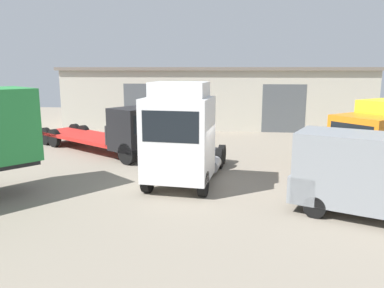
{
  "coord_description": "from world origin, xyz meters",
  "views": [
    {
      "loc": [
        1.56,
        -14.43,
        4.72
      ],
      "look_at": [
        -0.14,
        0.97,
        1.6
      ],
      "focal_mm": 35.0,
      "sensor_mm": 36.0,
      "label": 1
    }
  ],
  "objects": [
    {
      "name": "ground_plane",
      "position": [
        0.0,
        0.0,
        0.0
      ],
      "size": [
        60.0,
        60.0,
        0.0
      ],
      "primitive_type": "plane",
      "color": "gray"
    },
    {
      "name": "warehouse_building",
      "position": [
        0.0,
        18.26,
        2.43
      ],
      "size": [
        24.65,
        9.03,
        4.84
      ],
      "color": "#B7B2A3",
      "rests_on": "ground_plane"
    },
    {
      "name": "tractor_unit_white",
      "position": [
        -0.46,
        0.15,
        1.99
      ],
      "size": [
        3.14,
        6.38,
        4.23
      ],
      "rotation": [
        0.0,
        0.0,
        -1.68
      ],
      "color": "silver",
      "rests_on": "ground_plane"
    },
    {
      "name": "flatbed_truck_black",
      "position": [
        -4.74,
        5.3,
        1.3
      ],
      "size": [
        8.78,
        6.92,
        2.75
      ],
      "rotation": [
        0.0,
        0.0,
        -0.58
      ],
      "color": "black",
      "rests_on": "ground_plane"
    },
    {
      "name": "delivery_van_grey",
      "position": [
        6.18,
        -2.53,
        1.46
      ],
      "size": [
        5.79,
        3.99,
        2.7
      ],
      "rotation": [
        0.0,
        0.0,
        2.74
      ],
      "color": "gray",
      "rests_on": "ground_plane"
    }
  ]
}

